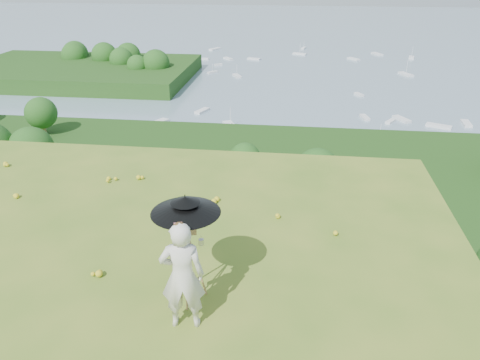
# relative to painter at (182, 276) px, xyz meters

# --- Properties ---
(ground) EXTENTS (14.00, 14.00, 0.00)m
(ground) POSITION_rel_painter_xyz_m (-1.73, 0.45, -0.93)
(ground) COLOR #4F7722
(ground) RESTS_ON ground
(forest_slope) EXTENTS (140.00, 56.00, 22.00)m
(forest_slope) POSITION_rel_painter_xyz_m (-1.73, 35.45, -29.93)
(forest_slope) COLOR #1A3E10
(forest_slope) RESTS_ON bay_water
(shoreline_tier) EXTENTS (170.00, 28.00, 8.00)m
(shoreline_tier) POSITION_rel_painter_xyz_m (-1.73, 75.45, -36.93)
(shoreline_tier) COLOR slate
(shoreline_tier) RESTS_ON bay_water
(bay_water) EXTENTS (700.00, 700.00, 0.00)m
(bay_water) POSITION_rel_painter_xyz_m (-1.73, 240.45, -34.93)
(bay_water) COLOR slate
(bay_water) RESTS_ON ground
(peninsula) EXTENTS (90.00, 60.00, 12.00)m
(peninsula) POSITION_rel_painter_xyz_m (-76.73, 155.45, -29.93)
(peninsula) COLOR #1A3E10
(peninsula) RESTS_ON bay_water
(slope_trees) EXTENTS (110.00, 50.00, 6.00)m
(slope_trees) POSITION_rel_painter_xyz_m (-1.73, 35.45, -15.93)
(slope_trees) COLOR #1D4F17
(slope_trees) RESTS_ON forest_slope
(harbor_town) EXTENTS (110.00, 22.00, 5.00)m
(harbor_town) POSITION_rel_painter_xyz_m (-1.73, 75.45, -30.43)
(harbor_town) COLOR silver
(harbor_town) RESTS_ON shoreline_tier
(moored_boats) EXTENTS (140.00, 140.00, 0.70)m
(moored_boats) POSITION_rel_painter_xyz_m (-14.23, 161.45, -34.58)
(moored_boats) COLOR white
(moored_boats) RESTS_ON bay_water
(wildflowers) EXTENTS (10.00, 10.50, 0.12)m
(wildflowers) POSITION_rel_painter_xyz_m (-1.73, 0.70, -0.87)
(wildflowers) COLOR gold
(wildflowers) RESTS_ON ground
(painter) EXTENTS (0.74, 0.55, 1.87)m
(painter) POSITION_rel_painter_xyz_m (0.00, 0.00, 0.00)
(painter) COLOR white
(painter) RESTS_ON ground
(field_easel) EXTENTS (0.73, 0.73, 1.62)m
(field_easel) POSITION_rel_painter_xyz_m (-0.05, 0.61, -0.13)
(field_easel) COLOR olive
(field_easel) RESTS_ON ground
(sun_umbrella) EXTENTS (1.41, 1.41, 0.66)m
(sun_umbrella) POSITION_rel_painter_xyz_m (-0.06, 0.64, 0.72)
(sun_umbrella) COLOR black
(sun_umbrella) RESTS_ON field_easel
(painter_cap) EXTENTS (0.27, 0.29, 0.10)m
(painter_cap) POSITION_rel_painter_xyz_m (0.00, 0.00, 0.88)
(painter_cap) COLOR #CD7078
(painter_cap) RESTS_ON painter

